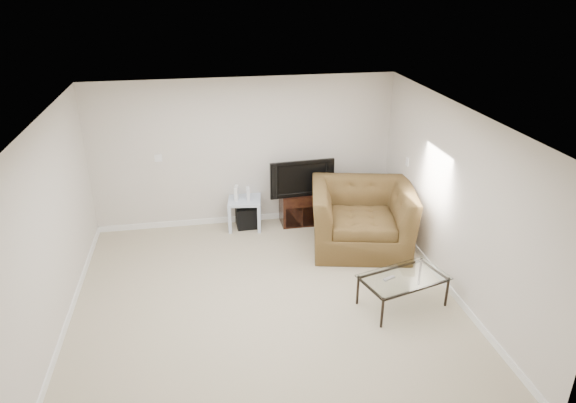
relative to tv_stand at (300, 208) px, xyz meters
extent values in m
plane|color=tan|center=(-0.90, -2.28, -0.28)|extent=(5.00, 5.00, 0.00)
plane|color=white|center=(-0.90, -2.28, 2.22)|extent=(5.00, 5.00, 0.00)
cube|color=silver|center=(-0.90, 0.22, 0.97)|extent=(5.00, 0.02, 2.50)
cube|color=silver|center=(-3.40, -2.28, 0.97)|extent=(0.02, 5.00, 2.50)
cube|color=silver|center=(1.60, -2.28, 0.97)|extent=(0.02, 5.00, 2.50)
cube|color=white|center=(-2.30, 0.21, 0.97)|extent=(0.12, 0.02, 0.12)
cube|color=white|center=(1.59, -0.68, 0.97)|extent=(0.02, 0.09, 0.13)
cube|color=white|center=(1.59, -0.98, 0.02)|extent=(0.02, 0.08, 0.12)
cube|color=black|center=(0.00, -0.04, 0.18)|extent=(0.40, 0.28, 0.06)
imported|color=black|center=(0.00, -0.03, 0.59)|extent=(1.02, 0.27, 0.63)
cube|color=black|center=(-0.92, 0.02, -0.09)|extent=(0.38, 0.38, 0.37)
cube|color=white|center=(-1.08, 0.00, 0.36)|extent=(0.09, 0.18, 0.24)
cube|color=silver|center=(-0.89, -0.03, 0.34)|extent=(0.06, 0.15, 0.20)
imported|color=#503B1C|center=(0.78, -1.00, 0.40)|extent=(1.72, 1.31, 1.35)
cube|color=#B2B2B7|center=(0.63, -2.64, 0.16)|extent=(0.18, 0.11, 0.02)
camera|label=1|loc=(-1.62, -7.87, 3.72)|focal=32.00mm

